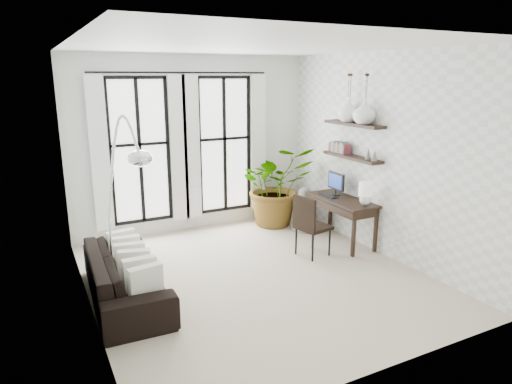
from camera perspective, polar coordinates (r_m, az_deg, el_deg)
floor at (r=6.73m, az=-0.07°, el=-10.51°), size 5.00×5.00×0.00m
ceiling at (r=6.12m, az=-0.08°, el=17.84°), size 5.00×5.00×0.00m
wall_left at (r=5.60m, az=-21.05°, el=0.70°), size 0.00×5.00×5.00m
wall_right at (r=7.51m, az=15.45°, el=4.41°), size 0.00×5.00×5.00m
wall_back at (r=8.50m, az=-7.82°, el=5.90°), size 4.50×0.00×4.50m
windows at (r=8.37m, az=-8.94°, el=5.46°), size 3.26×0.13×2.65m
wall_shelves at (r=7.84m, az=11.80°, el=5.98°), size 0.25×1.30×0.60m
sofa at (r=6.22m, az=-16.01°, el=-10.04°), size 0.94×2.21×0.63m
throw_pillows at (r=6.17m, az=-15.21°, el=-8.35°), size 0.40×1.52×0.40m
plant at (r=8.78m, az=2.53°, el=0.84°), size 1.59×1.44×1.56m
desk at (r=7.88m, az=10.89°, el=-1.31°), size 0.57×1.34×1.18m
desk_chair at (r=7.28m, az=6.68°, el=-3.80°), size 0.56×0.56×1.00m
arc_lamp at (r=5.98m, az=-16.21°, el=3.00°), size 0.74×0.57×2.37m
buddha at (r=8.57m, az=6.03°, el=-2.54°), size 0.46×0.46×0.83m
vase_a at (r=7.57m, az=13.39°, el=9.71°), size 0.37×0.37×0.38m
vase_b at (r=7.87m, az=11.49°, el=9.97°), size 0.37×0.37×0.38m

